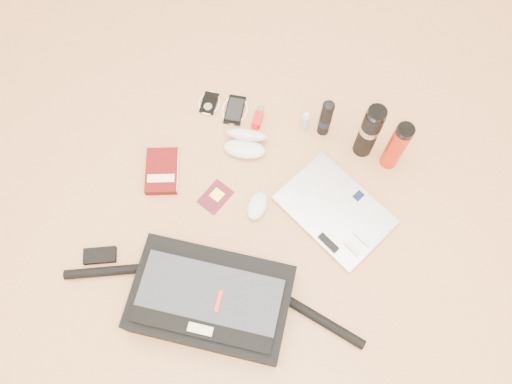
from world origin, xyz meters
The scene contains 14 objects.
ground centered at (0.00, 0.00, 0.00)m, with size 4.00×4.00×0.00m, color #B87E4D.
messenger_bag centered at (-0.04, -0.30, 0.06)m, with size 1.00×0.38×0.14m.
laptop centered at (0.23, 0.16, 0.01)m, with size 0.44×0.39×0.04m.
book centered at (-0.39, 0.06, 0.02)m, with size 0.17×0.21×0.03m.
passport centered at (-0.18, 0.05, 0.00)m, with size 0.11×0.13×0.01m.
mouse centered at (-0.02, 0.07, 0.02)m, with size 0.07×0.12×0.04m.
sunglasses_case centered at (-0.16, 0.28, 0.03)m, with size 0.18×0.16×0.09m.
ipod centered at (-0.36, 0.40, 0.01)m, with size 0.10×0.10×0.01m.
phone centered at (-0.25, 0.40, 0.01)m, with size 0.12×0.14×0.01m.
inhaler centered at (-0.16, 0.40, 0.01)m, with size 0.04×0.11×0.03m.
spray_bottle centered at (0.02, 0.44, 0.05)m, with size 0.03×0.03×0.10m.
aerosol_can centered at (0.09, 0.45, 0.09)m, with size 0.05×0.05×0.19m.
thermos_black centered at (0.25, 0.43, 0.13)m, with size 0.09×0.09×0.27m.
thermos_red centered at (0.35, 0.42, 0.12)m, with size 0.07×0.07×0.24m.
Camera 1 is at (0.20, -0.49, 1.66)m, focal length 35.00 mm.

